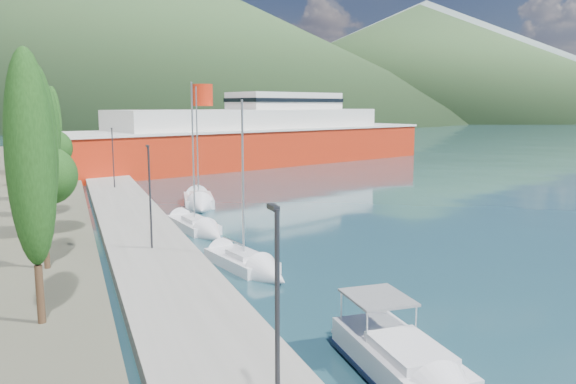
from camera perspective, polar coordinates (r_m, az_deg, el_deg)
name	(u,v)px	position (r m, az deg, el deg)	size (l,w,h in m)	color
ground	(126,144)	(140.72, -16.15, 4.75)	(1400.00, 1400.00, 0.00)	#1E414C
quay	(129,215)	(46.82, -15.86, -2.28)	(5.00, 88.00, 0.80)	gray
hills_far	(205,44)	(659.89, -8.44, 14.66)	(1480.00, 900.00, 180.00)	slate
hills_near	(230,48)	(409.77, -5.89, 14.38)	(1010.00, 520.00, 115.00)	#324F2A
tree_row	(50,144)	(51.92, -23.02, 4.46)	(3.88, 64.03, 10.75)	#47301E
lamp_posts	(146,189)	(35.33, -14.26, 0.32)	(0.15, 48.24, 6.06)	#2D2D33
motor_cruiser	(421,383)	(19.05, 13.31, -18.40)	(2.89, 8.35, 3.03)	black
sailboat_near	(257,269)	(31.01, -3.21, -7.78)	(3.62, 7.45, 10.28)	silver
sailboat_mid	(203,230)	(40.72, -8.62, -3.84)	(3.36, 8.30, 11.61)	silver
sailboat_far	(200,204)	(50.95, -8.97, -1.25)	(3.88, 8.35, 11.81)	silver
ferry	(254,139)	(87.60, -3.46, 5.36)	(65.25, 33.49, 12.77)	red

